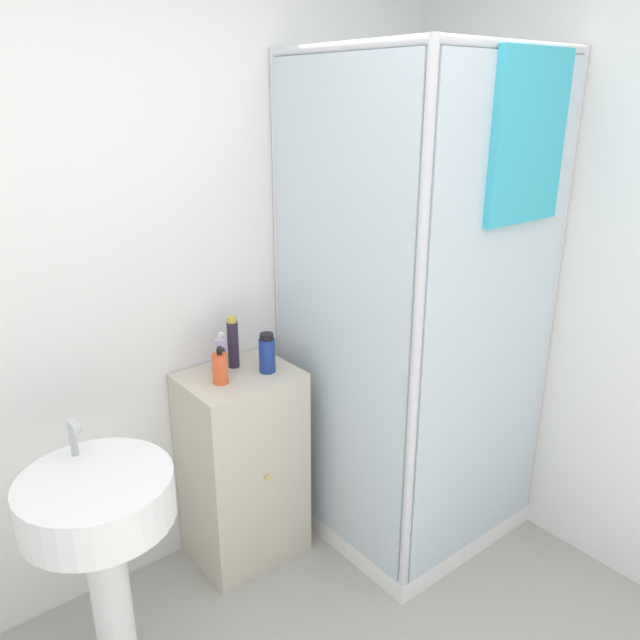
{
  "coord_description": "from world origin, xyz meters",
  "views": [
    {
      "loc": [
        -0.66,
        -0.51,
        1.93
      ],
      "look_at": [
        0.66,
        1.15,
        1.16
      ],
      "focal_mm": 35.0,
      "sensor_mm": 36.0,
      "label": 1
    }
  ],
  "objects_px": {
    "sink": "(101,526)",
    "soap_dispenser": "(220,368)",
    "lotion_bottle_white": "(221,356)",
    "shampoo_bottle_tall_black": "(233,343)",
    "shampoo_bottle_blue": "(267,353)"
  },
  "relations": [
    {
      "from": "sink",
      "to": "soap_dispenser",
      "type": "height_order",
      "value": "soap_dispenser"
    },
    {
      "from": "sink",
      "to": "soap_dispenser",
      "type": "bearing_deg",
      "value": 24.44
    },
    {
      "from": "lotion_bottle_white",
      "to": "soap_dispenser",
      "type": "bearing_deg",
      "value": -123.01
    },
    {
      "from": "sink",
      "to": "shampoo_bottle_tall_black",
      "type": "height_order",
      "value": "shampoo_bottle_tall_black"
    },
    {
      "from": "shampoo_bottle_tall_black",
      "to": "shampoo_bottle_blue",
      "type": "bearing_deg",
      "value": -57.25
    },
    {
      "from": "soap_dispenser",
      "to": "shampoo_bottle_tall_black",
      "type": "height_order",
      "value": "shampoo_bottle_tall_black"
    },
    {
      "from": "shampoo_bottle_tall_black",
      "to": "shampoo_bottle_blue",
      "type": "height_order",
      "value": "shampoo_bottle_tall_black"
    },
    {
      "from": "shampoo_bottle_tall_black",
      "to": "sink",
      "type": "bearing_deg",
      "value": -152.61
    },
    {
      "from": "shampoo_bottle_blue",
      "to": "lotion_bottle_white",
      "type": "height_order",
      "value": "lotion_bottle_white"
    },
    {
      "from": "lotion_bottle_white",
      "to": "sink",
      "type": "bearing_deg",
      "value": -151.77
    },
    {
      "from": "soap_dispenser",
      "to": "shampoo_bottle_tall_black",
      "type": "relative_size",
      "value": 0.7
    },
    {
      "from": "shampoo_bottle_tall_black",
      "to": "soap_dispenser",
      "type": "bearing_deg",
      "value": -140.07
    },
    {
      "from": "soap_dispenser",
      "to": "lotion_bottle_white",
      "type": "distance_m",
      "value": 0.09
    },
    {
      "from": "shampoo_bottle_tall_black",
      "to": "lotion_bottle_white",
      "type": "height_order",
      "value": "shampoo_bottle_tall_black"
    },
    {
      "from": "sink",
      "to": "soap_dispenser",
      "type": "relative_size",
      "value": 6.24
    }
  ]
}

